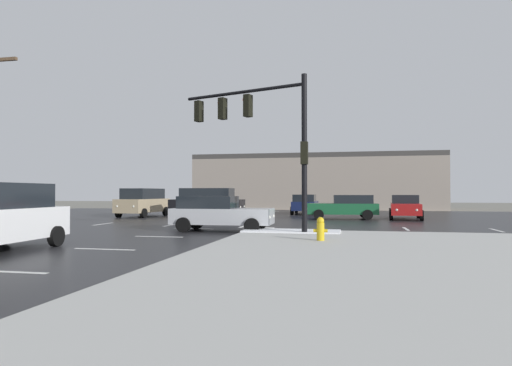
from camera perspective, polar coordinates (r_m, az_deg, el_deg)
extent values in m
plane|color=slate|center=(23.83, -6.28, -5.45)|extent=(120.00, 120.00, 0.00)
cube|color=#232326|center=(23.83, -6.28, -5.43)|extent=(44.00, 44.00, 0.02)
cube|color=white|center=(18.80, 4.51, -6.08)|extent=(4.00, 1.60, 0.06)
cube|color=silver|center=(11.47, -29.04, -9.81)|extent=(2.00, 0.15, 0.01)
cube|color=silver|center=(14.71, -18.67, -7.96)|extent=(2.00, 0.15, 0.01)
cube|color=silver|center=(18.24, -12.22, -6.67)|extent=(2.00, 0.15, 0.01)
cube|color=silver|center=(21.94, -7.92, -5.76)|extent=(2.00, 0.15, 0.01)
cube|color=silver|center=(25.73, -4.88, -5.09)|extent=(2.00, 0.15, 0.01)
cube|color=silver|center=(29.57, -2.63, -4.58)|extent=(2.00, 0.15, 0.01)
cube|color=silver|center=(33.45, -0.91, -4.19)|extent=(2.00, 0.15, 0.01)
cube|color=silver|center=(37.36, 0.46, -3.88)|extent=(2.00, 0.15, 0.01)
cube|color=silver|center=(41.28, 1.57, -3.62)|extent=(2.00, 0.15, 0.01)
cube|color=silver|center=(28.57, -25.77, -4.59)|extent=(0.15, 2.00, 0.01)
cube|color=silver|center=(26.32, -18.83, -4.94)|extent=(0.15, 2.00, 0.01)
cube|color=silver|center=(24.52, -10.74, -5.26)|extent=(0.15, 2.00, 0.01)
cube|color=silver|center=(23.28, -1.58, -5.50)|extent=(0.15, 2.00, 0.01)
cube|color=silver|center=(22.69, 8.34, -5.60)|extent=(0.15, 2.00, 0.01)
cube|color=silver|center=(22.79, 18.48, -5.54)|extent=(0.15, 2.00, 0.01)
cube|color=silver|center=(23.58, 28.22, -5.31)|extent=(0.15, 2.00, 0.01)
cube|color=silver|center=(19.06, 0.01, -6.46)|extent=(0.45, 7.00, 0.01)
cylinder|color=black|center=(18.05, 6.15, 3.76)|extent=(0.22, 0.22, 6.38)
cylinder|color=black|center=(19.84, -1.77, 11.45)|extent=(5.61, 1.98, 0.14)
cube|color=black|center=(19.57, -1.03, 9.76)|extent=(0.38, 0.43, 0.95)
sphere|color=red|center=(19.70, -1.43, 10.53)|extent=(0.20, 0.20, 0.20)
cube|color=black|center=(20.27, -4.26, 9.38)|extent=(0.38, 0.43, 0.95)
sphere|color=red|center=(20.41, -4.63, 10.12)|extent=(0.20, 0.20, 0.20)
cube|color=black|center=(21.03, -7.26, 9.00)|extent=(0.38, 0.43, 0.95)
sphere|color=red|center=(21.18, -7.60, 9.71)|extent=(0.20, 0.20, 0.20)
cube|color=black|center=(18.05, 6.15, 3.80)|extent=(0.28, 0.36, 0.90)
cylinder|color=gold|center=(15.47, 8.19, -6.12)|extent=(0.26, 0.26, 0.60)
sphere|color=gold|center=(15.44, 8.19, -4.75)|extent=(0.25, 0.25, 0.25)
cylinder|color=gold|center=(15.48, 7.52, -6.01)|extent=(0.12, 0.11, 0.11)
cylinder|color=gold|center=(15.45, 8.86, -6.01)|extent=(0.12, 0.11, 0.11)
cube|color=gray|center=(49.24, 7.69, -0.17)|extent=(25.64, 8.00, 5.28)
cube|color=#3F3D3A|center=(49.38, 7.68, 3.19)|extent=(25.64, 8.00, 0.50)
cylinder|color=black|center=(16.02, -24.02, -6.18)|extent=(0.25, 0.67, 0.66)
cylinder|color=black|center=(17.17, -29.48, -5.79)|extent=(0.25, 0.67, 0.66)
cube|color=tan|center=(33.62, -14.15, -2.77)|extent=(2.21, 4.90, 0.95)
cube|color=black|center=(33.61, -14.14, -1.32)|extent=(1.97, 3.45, 0.75)
cylinder|color=black|center=(31.74, -14.05, -3.73)|extent=(0.26, 0.67, 0.66)
cylinder|color=black|center=(32.73, -17.04, -3.63)|extent=(0.26, 0.67, 0.66)
cylinder|color=black|center=(34.63, -11.42, -3.52)|extent=(0.26, 0.67, 0.66)
cylinder|color=black|center=(35.54, -14.24, -3.45)|extent=(0.26, 0.67, 0.66)
sphere|color=white|center=(31.27, -15.25, -2.89)|extent=(0.18, 0.18, 0.18)
sphere|color=white|center=(31.92, -17.18, -2.84)|extent=(0.18, 0.18, 0.18)
cube|color=#195933|center=(30.00, 10.88, -3.22)|extent=(4.61, 2.10, 0.70)
cube|color=black|center=(30.02, 12.17, -2.02)|extent=(2.58, 1.82, 0.55)
cylinder|color=black|center=(29.08, 7.95, -3.99)|extent=(0.67, 0.26, 0.66)
cylinder|color=black|center=(30.88, 7.96, -3.82)|extent=(0.67, 0.26, 0.66)
cylinder|color=black|center=(29.23, 13.98, -3.95)|extent=(0.67, 0.26, 0.66)
cylinder|color=black|center=(31.02, 13.63, -3.79)|extent=(0.67, 0.26, 0.66)
sphere|color=white|center=(29.40, 6.64, -3.28)|extent=(0.18, 0.18, 0.18)
sphere|color=white|center=(30.55, 6.70, -3.20)|extent=(0.18, 0.18, 0.18)
cube|color=#141E47|center=(36.59, 6.29, -2.87)|extent=(1.83, 4.51, 0.70)
cube|color=black|center=(35.91, 6.18, -1.90)|extent=(1.67, 2.49, 0.55)
cylinder|color=black|center=(38.22, 5.15, -3.32)|extent=(0.22, 0.66, 0.66)
cylinder|color=black|center=(38.06, 7.85, -3.32)|extent=(0.22, 0.66, 0.66)
cylinder|color=black|center=(35.18, 4.60, -3.51)|extent=(0.22, 0.66, 0.66)
cylinder|color=black|center=(35.01, 7.53, -3.51)|extent=(0.22, 0.66, 0.66)
sphere|color=white|center=(38.84, 5.74, -2.77)|extent=(0.18, 0.18, 0.18)
sphere|color=white|center=(38.74, 7.43, -2.77)|extent=(0.18, 0.18, 0.18)
cube|color=#B21919|center=(30.96, 18.41, -3.12)|extent=(2.13, 4.62, 0.70)
cube|color=black|center=(31.62, 18.36, -1.94)|extent=(1.84, 2.59, 0.55)
cylinder|color=black|center=(29.50, 20.28, -3.88)|extent=(0.27, 0.67, 0.66)
cylinder|color=black|center=(29.43, 16.77, -3.91)|extent=(0.27, 0.67, 0.66)
cylinder|color=black|center=(32.55, 19.90, -3.63)|extent=(0.27, 0.67, 0.66)
cylinder|color=black|center=(32.48, 16.72, -3.65)|extent=(0.27, 0.67, 0.66)
sphere|color=white|center=(28.79, 19.72, -3.26)|extent=(0.18, 0.18, 0.18)
sphere|color=white|center=(28.75, 17.42, -3.28)|extent=(0.18, 0.18, 0.18)
cube|color=#B7BABF|center=(20.37, -4.27, -4.21)|extent=(4.53, 1.89, 0.70)
cube|color=black|center=(20.53, -6.09, -2.44)|extent=(2.51, 1.70, 0.55)
cylinder|color=black|center=(20.93, 0.44, -5.09)|extent=(0.66, 0.23, 0.66)
cylinder|color=black|center=(19.17, -0.54, -5.45)|extent=(0.66, 0.23, 0.66)
cylinder|color=black|center=(21.69, -7.57, -4.94)|extent=(0.66, 0.23, 0.66)
cylinder|color=black|center=(20.00, -9.20, -5.26)|extent=(0.66, 0.23, 0.66)
sphere|color=white|center=(20.48, 2.12, -4.19)|extent=(0.18, 0.18, 0.18)
sphere|color=white|center=(19.34, 1.61, -4.37)|extent=(0.18, 0.18, 0.18)
cube|color=black|center=(30.24, -6.21, -2.98)|extent=(4.87, 2.12, 0.95)
cube|color=black|center=(30.22, -6.21, -1.37)|extent=(3.42, 1.91, 0.75)
cylinder|color=black|center=(30.80, -2.78, -3.84)|extent=(0.67, 0.24, 0.66)
cylinder|color=black|center=(28.90, -3.63, -4.01)|extent=(0.67, 0.24, 0.66)
cylinder|color=black|center=(31.67, -8.56, -3.75)|extent=(0.67, 0.24, 0.66)
cylinder|color=black|center=(29.83, -9.75, -3.91)|extent=(0.67, 0.24, 0.66)
sphere|color=white|center=(30.28, -1.60, -2.99)|extent=(0.18, 0.18, 0.18)
sphere|color=white|center=(29.06, -2.09, -3.06)|extent=(0.18, 0.18, 0.18)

